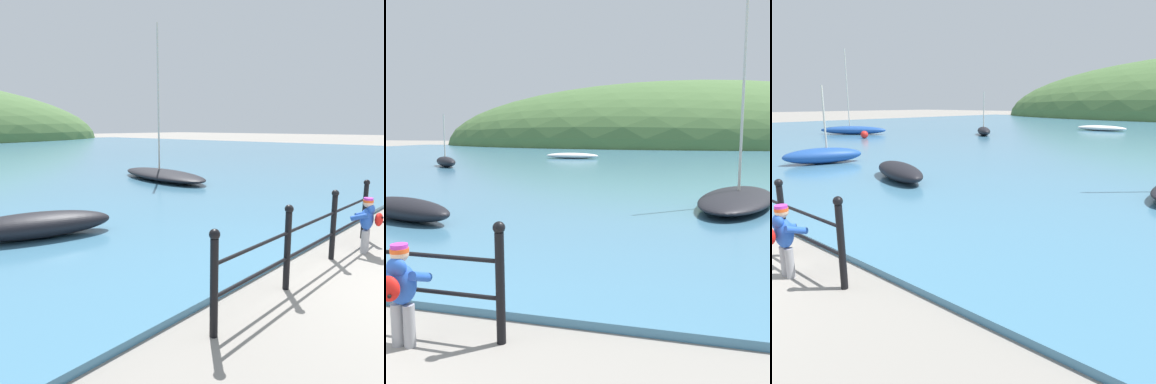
# 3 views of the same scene
# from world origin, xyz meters

# --- Properties ---
(iron_railing) EXTENTS (4.97, 0.12, 1.21)m
(iron_railing) POSITION_xyz_m (-0.38, 1.50, 0.64)
(iron_railing) COLOR black
(iron_railing) RESTS_ON ground
(child_in_coat) EXTENTS (0.40, 0.54, 1.00)m
(child_in_coat) POSITION_xyz_m (1.17, 1.17, 0.61)
(child_in_coat) COLOR #99999E
(child_in_coat) RESTS_ON ground
(boat_nearest_quay) EXTENTS (2.74, 5.44, 6.11)m
(boat_nearest_quay) POSITION_xyz_m (4.75, 10.21, 0.32)
(boat_nearest_quay) COLOR black
(boat_nearest_quay) RESTS_ON water
(boat_twin_mast) EXTENTS (3.03, 1.89, 0.49)m
(boat_twin_mast) POSITION_xyz_m (-2.50, 6.18, 0.35)
(boat_twin_mast) COLOR black
(boat_twin_mast) RESTS_ON water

